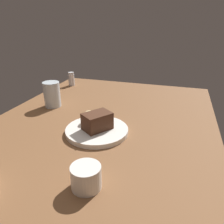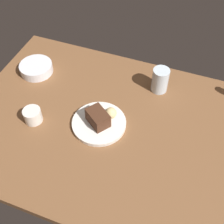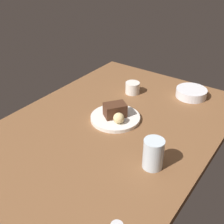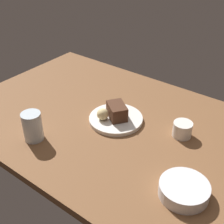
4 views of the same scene
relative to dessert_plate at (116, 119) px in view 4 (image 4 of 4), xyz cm
name	(u,v)px [view 4 (image 4 of 4)]	position (x,y,z in cm)	size (l,w,h in cm)	color
dining_table	(105,121)	(4.97, 1.08, -2.31)	(120.00, 84.00, 3.00)	brown
dessert_plate	(116,119)	(0.00, 0.00, 0.00)	(21.67, 21.67, 1.62)	white
chocolate_cake_slice	(117,111)	(-0.23, -0.32, 3.74)	(9.27, 6.38, 5.86)	#472819
bread_roll	(103,114)	(3.43, 4.14, 3.15)	(4.68, 4.68, 4.68)	#DBC184
water_glass	(33,126)	(17.26, 27.68, 4.74)	(7.18, 7.18, 11.09)	silver
side_bowl	(184,190)	(-39.16, 18.79, 1.29)	(15.07, 15.07, 4.21)	silver
coffee_cup	(182,129)	(-25.62, -7.20, 2.08)	(7.19, 7.19, 5.79)	silver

